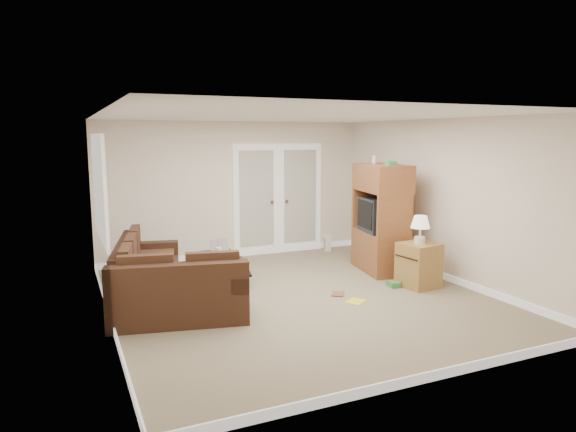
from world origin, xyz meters
name	(u,v)px	position (x,y,z in m)	size (l,w,h in m)	color
floor	(299,298)	(0.00, 0.00, 0.00)	(5.50, 5.50, 0.00)	gray
ceiling	(299,115)	(0.00, 0.00, 2.50)	(5.00, 5.50, 0.02)	white
wall_left	(104,221)	(-2.50, 0.00, 1.25)	(0.02, 5.50, 2.50)	white
wall_right	(444,200)	(2.50, 0.00, 1.25)	(0.02, 5.50, 2.50)	white
wall_back	(235,190)	(0.00, 2.75, 1.25)	(5.00, 0.02, 2.50)	white
wall_front	(433,249)	(0.00, -2.75, 1.25)	(5.00, 0.02, 2.50)	white
baseboards	(299,294)	(0.00, 0.00, 0.05)	(5.00, 5.50, 0.10)	white
french_doors	(278,200)	(0.85, 2.71, 1.04)	(1.80, 0.05, 2.13)	white
window_left	(100,188)	(-2.46, 1.00, 1.55)	(0.05, 1.92, 1.42)	white
sectional_sofa	(160,283)	(-1.81, 0.45, 0.30)	(1.80, 2.79, 0.77)	#3E2517
coffee_table	(223,267)	(-0.72, 1.20, 0.22)	(0.51, 1.01, 0.68)	black
tv_armoire	(381,218)	(1.87, 0.77, 0.90)	(0.79, 1.20, 1.91)	brown
side_cabinet	(419,261)	(1.87, -0.24, 0.39)	(0.57, 0.57, 1.08)	#A8793D
space_heater	(327,243)	(1.78, 2.45, 0.16)	(0.13, 0.10, 0.31)	white
floor_magazine	(356,301)	(0.64, -0.47, 0.00)	(0.27, 0.22, 0.01)	yellow
floor_greenbox	(393,284)	(1.52, -0.10, 0.04)	(0.15, 0.20, 0.08)	#3D863E
floor_book	(332,294)	(0.50, -0.05, 0.01)	(0.17, 0.23, 0.02)	brown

